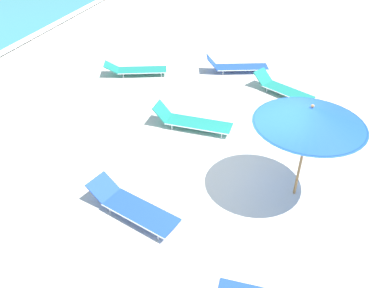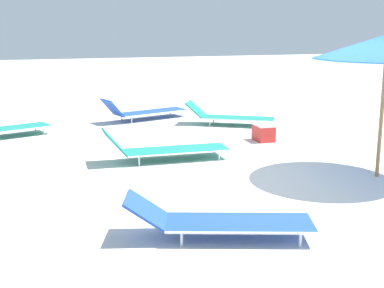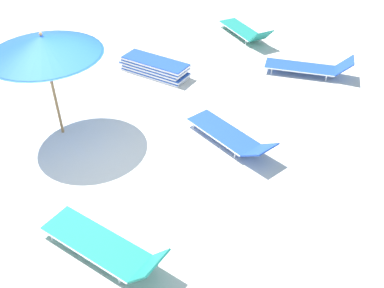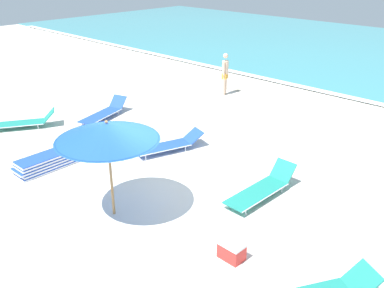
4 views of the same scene
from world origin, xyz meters
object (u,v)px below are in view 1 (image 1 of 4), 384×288
Objects in this scene: sun_lounger_mid_beach_pair_a at (132,206)px; sun_lounger_mid_beach_pair_b at (236,66)px; cooler_box at (279,117)px; sun_lounger_mid_beach_solo at (282,88)px; beach_umbrella at (311,116)px; sun_lounger_beside_umbrella at (136,69)px; sun_lounger_near_water_left at (191,121)px.

sun_lounger_mid_beach_pair_b is at bearing 12.04° from sun_lounger_mid_beach_pair_a.
sun_lounger_mid_beach_solo is at bearing 2.45° from cooler_box.
beach_umbrella is 1.01× the size of sun_lounger_beside_umbrella.
sun_lounger_near_water_left is 3.63m from sun_lounger_mid_beach_solo.
beach_umbrella is at bearing -176.54° from sun_lounger_mid_beach_pair_b.
sun_lounger_mid_beach_pair_a is 5.25m from cooler_box.
sun_lounger_mid_beach_pair_a is (-3.59, 0.25, -0.01)m from sun_lounger_near_water_left.
beach_umbrella reaches higher than sun_lounger_beside_umbrella.
sun_lounger_mid_beach_pair_b is at bearing -5.94° from sun_lounger_near_water_left.
beach_umbrella is at bearing -148.89° from sun_lounger_beside_umbrella.
sun_lounger_mid_beach_pair_a is 7.75m from sun_lounger_mid_beach_pair_b.
beach_umbrella reaches higher than sun_lounger_mid_beach_pair_b.
sun_lounger_near_water_left reaches higher than sun_lounger_mid_beach_pair_b.
sun_lounger_mid_beach_pair_a is at bearing 177.07° from sun_lounger_near_water_left.
beach_umbrella reaches higher than cooler_box.
sun_lounger_mid_beach_pair_b reaches higher than sun_lounger_mid_beach_pair_a.
sun_lounger_mid_beach_pair_b reaches higher than cooler_box.
sun_lounger_mid_beach_pair_b is at bearing 83.21° from sun_lounger_mid_beach_solo.
cooler_box is (2.95, 0.65, -1.85)m from beach_umbrella.
beach_umbrella reaches higher than sun_lounger_mid_beach_pair_a.
sun_lounger_near_water_left reaches higher than sun_lounger_beside_umbrella.
beach_umbrella is 4.07m from sun_lounger_mid_beach_pair_a.
sun_lounger_beside_umbrella is 4.09m from sun_lounger_near_water_left.
sun_lounger_beside_umbrella is at bearing 119.03° from sun_lounger_mid_beach_solo.
cooler_box is at bearing 12.40° from beach_umbrella.
sun_lounger_beside_umbrella is 3.66m from sun_lounger_mid_beach_pair_b.
sun_lounger_beside_umbrella is 1.03× the size of sun_lounger_mid_beach_pair_a.
sun_lounger_near_water_left is 2.56m from cooler_box.
beach_umbrella reaches higher than sun_lounger_mid_beach_solo.
sun_lounger_mid_beach_pair_a is at bearing -172.16° from sun_lounger_mid_beach_solo.
sun_lounger_mid_beach_pair_b is 4.64× the size of cooler_box.
sun_lounger_mid_beach_solo is (2.81, -2.29, -0.00)m from sun_lounger_near_water_left.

